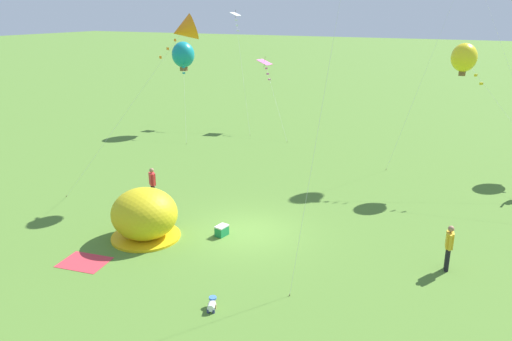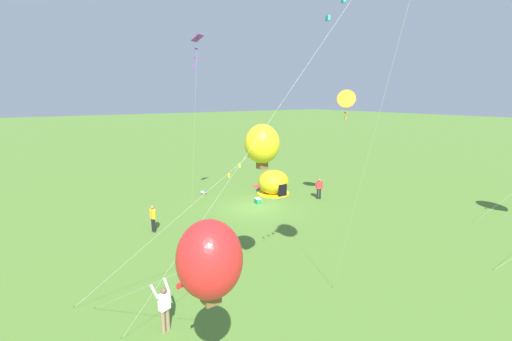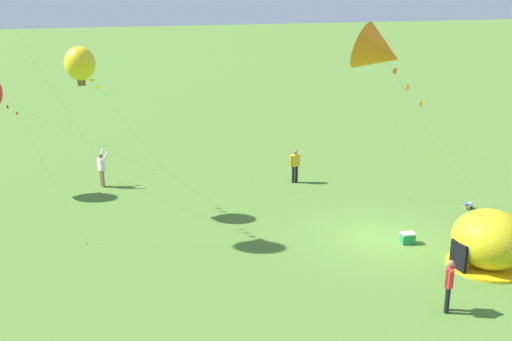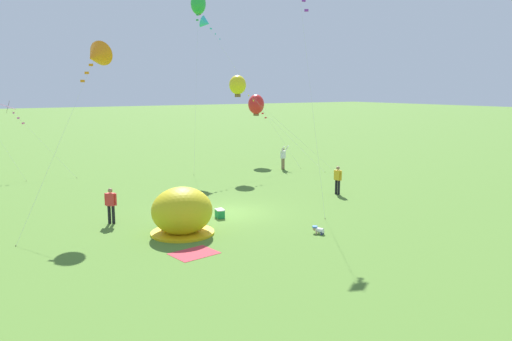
{
  "view_description": "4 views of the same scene",
  "coord_description": "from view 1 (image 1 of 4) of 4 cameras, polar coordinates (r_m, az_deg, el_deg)",
  "views": [
    {
      "loc": [
        8.7,
        -17.02,
        8.92
      ],
      "look_at": [
        -0.3,
        1.26,
        2.3
      ],
      "focal_mm": 35.0,
      "sensor_mm": 36.0,
      "label": 1
    },
    {
      "loc": [
        13.84,
        20.42,
        8.25
      ],
      "look_at": [
        2.52,
        3.89,
        3.91
      ],
      "focal_mm": 24.0,
      "sensor_mm": 36.0,
      "label": 2
    },
    {
      "loc": [
        -19.2,
        12.11,
        9.51
      ],
      "look_at": [
        0.29,
        5.1,
        3.26
      ],
      "focal_mm": 42.0,
      "sensor_mm": 36.0,
      "label": 3
    },
    {
      "loc": [
        -12.19,
        -22.11,
        6.39
      ],
      "look_at": [
        2.7,
        1.47,
        1.75
      ],
      "focal_mm": 35.0,
      "sensor_mm": 36.0,
      "label": 4
    }
  ],
  "objects": [
    {
      "name": "toddler_crawling",
      "position": [
        16.11,
        -5.06,
        -14.96
      ],
      "size": [
        0.38,
        0.55,
        0.32
      ],
      "color": "white",
      "rests_on": "ground"
    },
    {
      "name": "person_strolling",
      "position": [
        24.42,
        -11.75,
        -1.42
      ],
      "size": [
        0.48,
        0.42,
        1.72
      ],
      "color": "black",
      "rests_on": "ground"
    },
    {
      "name": "picnic_blanket",
      "position": [
        19.77,
        -19.03,
        -9.88
      ],
      "size": [
        1.87,
        1.53,
        0.01
      ],
      "primitive_type": "cube",
      "rotation": [
        0.0,
        0.0,
        0.15
      ],
      "color": "#CC333D",
      "rests_on": "ground"
    },
    {
      "name": "popup_tent",
      "position": [
        20.71,
        -12.61,
        -4.97
      ],
      "size": [
        2.81,
        2.81,
        2.1
      ],
      "color": "gold",
      "rests_on": "ground"
    },
    {
      "name": "kite_teal",
      "position": [
        38.68,
        -8.32,
        12.96
      ],
      "size": [
        3.52,
        4.84,
        6.62
      ],
      "color": "silver",
      "rests_on": "ground"
    },
    {
      "name": "ground_plane",
      "position": [
        21.09,
        -0.78,
        -7.03
      ],
      "size": [
        300.0,
        300.0,
        0.0
      ],
      "primitive_type": "plane",
      "color": "#517A2D"
    },
    {
      "name": "cooler_box",
      "position": [
        20.74,
        -3.93,
        -6.86
      ],
      "size": [
        0.45,
        0.58,
        0.44
      ],
      "color": "#1E8C4C",
      "rests_on": "ground"
    },
    {
      "name": "kite_white",
      "position": [
        41.93,
        -2.29,
        16.88
      ],
      "size": [
        4.31,
        5.57,
        8.85
      ],
      "color": "silver",
      "rests_on": "ground"
    },
    {
      "name": "kite_yellow",
      "position": [
        27.7,
        22.69,
        11.81
      ],
      "size": [
        6.82,
        4.9,
        7.31
      ],
      "color": "silver",
      "rests_on": "ground"
    },
    {
      "name": "person_watching_sky",
      "position": [
        19.06,
        21.18,
        -8.0
      ],
      "size": [
        0.3,
        0.58,
        1.72
      ],
      "color": "black",
      "rests_on": "ground"
    },
    {
      "name": "kite_pink",
      "position": [
        39.12,
        1.06,
        12.02
      ],
      "size": [
        4.16,
        4.47,
        5.48
      ],
      "color": "silver",
      "rests_on": "ground"
    },
    {
      "name": "kite_orange",
      "position": [
        25.05,
        -8.28,
        15.6
      ],
      "size": [
        5.64,
        4.99,
        8.73
      ],
      "color": "silver",
      "rests_on": "ground"
    }
  ]
}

